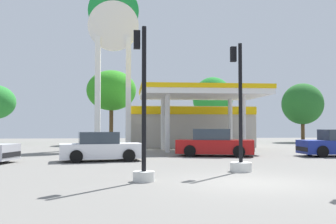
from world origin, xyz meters
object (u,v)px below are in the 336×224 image
at_px(station_pole_sign, 113,45).
at_px(tree_2, 213,99).
at_px(tree_1, 111,91).
at_px(car_0, 101,148).
at_px(traffic_signal_0, 143,132).
at_px(traffic_signal_2, 240,139).
at_px(car_1, 215,144).
at_px(tree_3, 303,104).

relative_size(station_pole_sign, tree_2, 1.80).
bearing_deg(tree_2, tree_1, -166.43).
relative_size(car_0, tree_1, 0.59).
relative_size(tree_1, tree_2, 1.03).
distance_m(station_pole_sign, tree_2, 15.00).
bearing_deg(car_0, traffic_signal_0, -76.12).
distance_m(traffic_signal_2, tree_2, 26.69).
height_order(car_1, tree_3, tree_3).
distance_m(car_1, tree_1, 17.79).
height_order(car_0, tree_3, tree_3).
bearing_deg(traffic_signal_2, station_pole_sign, 109.29).
distance_m(station_pole_sign, traffic_signal_0, 18.81).
bearing_deg(tree_3, traffic_signal_2, -118.91).
bearing_deg(car_1, tree_2, 78.12).
relative_size(car_0, traffic_signal_2, 0.87).
bearing_deg(tree_3, car_0, -133.23).
xyz_separation_m(station_pole_sign, tree_1, (-0.50, 8.20, -2.72)).
relative_size(station_pole_sign, car_1, 2.67).
height_order(car_1, tree_2, tree_2).
bearing_deg(station_pole_sign, traffic_signal_0, -84.64).
bearing_deg(traffic_signal_2, traffic_signal_0, -148.37).
bearing_deg(car_1, traffic_signal_2, -95.31).
distance_m(car_0, tree_1, 19.07).
xyz_separation_m(car_0, tree_1, (-0.35, 18.53, 4.50)).
height_order(car_0, car_1, car_1).
relative_size(traffic_signal_0, tree_2, 0.70).
distance_m(car_0, tree_3, 29.55).
distance_m(traffic_signal_0, tree_2, 29.71).
bearing_deg(car_0, traffic_signal_2, -42.25).
bearing_deg(station_pole_sign, tree_1, 93.49).
relative_size(station_pole_sign, car_0, 2.97).
xyz_separation_m(car_1, tree_1, (-6.58, 15.93, 4.44)).
distance_m(traffic_signal_0, tree_1, 26.18).
distance_m(station_pole_sign, traffic_signal_2, 17.56).
bearing_deg(traffic_signal_2, tree_3, 61.09).
bearing_deg(car_0, station_pole_sign, 89.15).
xyz_separation_m(station_pole_sign, car_1, (6.08, -7.72, -7.16)).
bearing_deg(tree_1, tree_3, 7.93).
height_order(car_0, traffic_signal_0, traffic_signal_0).
distance_m(car_0, traffic_signal_2, 7.48).
bearing_deg(tree_3, tree_2, -178.15).
xyz_separation_m(station_pole_sign, traffic_signal_0, (1.65, -17.63, -6.35)).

